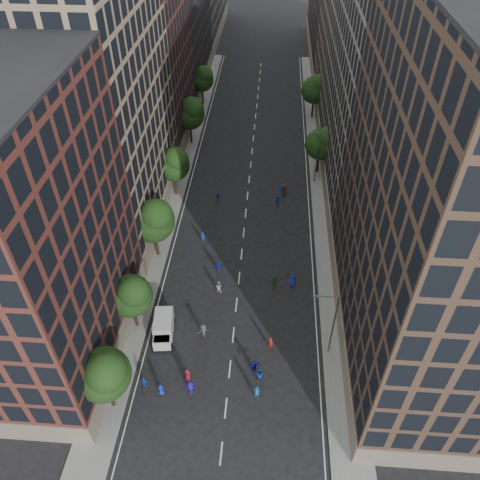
{
  "coord_description": "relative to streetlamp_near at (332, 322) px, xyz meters",
  "views": [
    {
      "loc": [
        3.13,
        -19.08,
        43.41
      ],
      "look_at": [
        -0.26,
        27.6,
        2.0
      ],
      "focal_mm": 35.0,
      "sensor_mm": 36.0,
      "label": 1
    }
  ],
  "objects": [
    {
      "name": "ground",
      "position": [
        -10.37,
        28.0,
        -5.17
      ],
      "size": [
        240.0,
        240.0,
        0.0
      ],
      "primitive_type": "plane",
      "color": "black",
      "rests_on": "ground"
    },
    {
      "name": "sidewalk_left",
      "position": [
        -22.37,
        35.5,
        -5.09
      ],
      "size": [
        4.0,
        105.0,
        0.15
      ],
      "primitive_type": "cube",
      "color": "slate",
      "rests_on": "ground"
    },
    {
      "name": "sidewalk_right",
      "position": [
        1.63,
        35.5,
        -5.09
      ],
      "size": [
        4.0,
        105.0,
        0.15
      ],
      "primitive_type": "cube",
      "color": "slate",
      "rests_on": "ground"
    },
    {
      "name": "bldg_left_a",
      "position": [
        -29.37,
        -1.0,
        9.83
      ],
      "size": [
        14.0,
        22.0,
        30.0
      ],
      "primitive_type": "cube",
      "color": "#51261F",
      "rests_on": "ground"
    },
    {
      "name": "bldg_left_b",
      "position": [
        -29.37,
        23.0,
        11.83
      ],
      "size": [
        14.0,
        26.0,
        34.0
      ],
      "primitive_type": "cube",
      "color": "#8A745A",
      "rests_on": "ground"
    },
    {
      "name": "bldg_left_c",
      "position": [
        -29.37,
        46.0,
        8.83
      ],
      "size": [
        14.0,
        20.0,
        28.0
      ],
      "primitive_type": "cube",
      "color": "#51261F",
      "rests_on": "ground"
    },
    {
      "name": "bldg_left_d",
      "position": [
        -29.37,
        70.0,
        10.83
      ],
      "size": [
        14.0,
        28.0,
        32.0
      ],
      "primitive_type": "cube",
      "color": "#2C231D",
      "rests_on": "ground"
    },
    {
      "name": "bldg_right_a",
      "position": [
        8.63,
        3.0,
        12.83
      ],
      "size": [
        14.0,
        30.0,
        36.0
      ],
      "primitive_type": "cube",
      "color": "#433024",
      "rests_on": "ground"
    },
    {
      "name": "bldg_right_b",
      "position": [
        8.63,
        32.0,
        11.33
      ],
      "size": [
        14.0,
        28.0,
        33.0
      ],
      "primitive_type": "cube",
      "color": "#6F685C",
      "rests_on": "ground"
    },
    {
      "name": "bldg_right_c",
      "position": [
        8.63,
        59.0,
        12.33
      ],
      "size": [
        14.0,
        26.0,
        35.0
      ],
      "primitive_type": "cube",
      "color": "#8A745A",
      "rests_on": "ground"
    },
    {
      "name": "tree_left_0",
      "position": [
        -21.38,
        -8.15,
        0.79
      ],
      "size": [
        5.2,
        5.2,
        8.83
      ],
      "color": "black",
      "rests_on": "ground"
    },
    {
      "name": "tree_left_1",
      "position": [
        -21.39,
        1.86,
        0.38
      ],
      "size": [
        4.8,
        4.8,
        8.21
      ],
      "color": "black",
      "rests_on": "ground"
    },
    {
      "name": "tree_left_2",
      "position": [
        -21.36,
        13.83,
        1.19
      ],
      "size": [
        5.6,
        5.6,
        9.45
      ],
      "color": "black",
      "rests_on": "ground"
    },
    {
      "name": "tree_left_3",
      "position": [
        -21.38,
        27.85,
        0.65
      ],
      "size": [
        5.0,
        5.0,
        8.58
      ],
      "color": "black",
      "rests_on": "ground"
    },
    {
      "name": "tree_left_4",
      "position": [
        -21.37,
        43.84,
        0.93
      ],
      "size": [
        5.4,
        5.4,
        9.08
      ],
      "color": "black",
      "rests_on": "ground"
    },
    {
      "name": "tree_left_5",
      "position": [
        -21.39,
        59.86,
        0.51
      ],
      "size": [
        4.8,
        4.8,
        8.33
      ],
      "color": "black",
      "rests_on": "ground"
    },
    {
      "name": "tree_right_a",
      "position": [
        1.02,
        35.85,
        0.46
      ],
      "size": [
        5.0,
        5.0,
        8.39
      ],
      "color": "black",
      "rests_on": "ground"
    },
    {
      "name": "tree_right_b",
      "position": [
        1.02,
        55.85,
        0.79
      ],
      "size": [
        5.2,
        5.2,
        8.83
      ],
      "color": "black",
      "rests_on": "ground"
    },
    {
      "name": "streetlamp_near",
      "position": [
        0.0,
        0.0,
        0.0
      ],
      "size": [
        2.64,
        0.22,
        9.06
      ],
      "color": "#595B60",
      "rests_on": "ground"
    },
    {
      "name": "streetlamp_far",
      "position": [
        0.0,
        33.0,
        0.0
      ],
      "size": [
        2.64,
        0.22,
        9.06
      ],
      "color": "#595B60",
      "rests_on": "ground"
    },
    {
      "name": "cargo_van",
      "position": [
        -18.18,
        0.92,
        -3.88
      ],
      "size": [
        2.62,
        4.8,
        2.45
      ],
      "rotation": [
        0.0,
        0.0,
        0.11
      ],
      "color": "silver",
      "rests_on": "ground"
    },
    {
      "name": "skater_0",
      "position": [
        -17.03,
        -6.42,
        -4.38
      ],
      "size": [
        0.9,
        0.73,
        1.58
      ],
      "primitive_type": "imported",
      "rotation": [
        0.0,
        0.0,
        3.49
      ],
      "color": "#1429A7",
      "rests_on": "ground"
    },
    {
      "name": "skater_1",
      "position": [
        -7.38,
        -6.07,
        -4.25
      ],
      "size": [
        0.72,
        0.52,
        1.83
      ],
      "primitive_type": "imported",
      "rotation": [
        0.0,
        0.0,
        3.27
      ],
      "color": "#1452A9",
      "rests_on": "ground"
    },
    {
      "name": "skater_2",
      "position": [
        -7.16,
        -3.98,
        -4.3
      ],
      "size": [
        1.02,
        0.92,
        1.73
      ],
      "primitive_type": "imported",
      "rotation": [
        0.0,
        0.0,
        2.77
      ],
      "color": "#143BA7",
      "rests_on": "ground"
    },
    {
      "name": "skater_3",
      "position": [
        -14.05,
        -6.08,
        -4.24
      ],
      "size": [
        1.29,
        0.86,
        1.86
      ],
      "primitive_type": "imported",
      "rotation": [
        0.0,
        0.0,
        3.3
      ],
      "color": "#181295",
      "rests_on": "ground"
    },
    {
      "name": "skater_4",
      "position": [
        -18.87,
        -5.77,
        -4.34
      ],
      "size": [
        1.02,
        0.53,
        1.66
      ],
      "primitive_type": "imported",
      "rotation": [
        0.0,
        0.0,
        3.01
      ],
      "color": "#1548B1",
      "rests_on": "ground"
    },
    {
      "name": "skater_5",
      "position": [
        -7.76,
        -3.01,
        -4.35
      ],
      "size": [
        1.59,
        0.91,
        1.64
      ],
      "primitive_type": "imported",
      "rotation": [
        0.0,
        0.0,
        3.44
      ],
      "color": "#11168F",
      "rests_on": "ground"
    },
    {
      "name": "skater_6",
      "position": [
        -14.62,
        -4.54,
        -4.37
      ],
      "size": [
        0.87,
        0.67,
        1.59
      ],
      "primitive_type": "imported",
      "rotation": [
        0.0,
        0.0,
        3.38
      ],
      "color": "#A41B2C",
      "rests_on": "ground"
    },
    {
      "name": "skater_7",
      "position": [
        -6.15,
        0.1,
        -4.32
      ],
      "size": [
        0.72,
        0.59,
        1.7
      ],
      "primitive_type": "imported",
      "rotation": [
        0.0,
        0.0,
        2.8
      ],
      "color": "maroon",
      "rests_on": "ground"
    },
    {
      "name": "skater_8",
      "position": [
        -12.71,
        7.97,
        -4.32
      ],
      "size": [
        0.97,
        0.84,
        1.69
      ],
      "primitive_type": "imported",
      "rotation": [
        0.0,
        0.0,
        2.86
      ],
      "color": "beige",
      "rests_on": "ground"
    },
    {
      "name": "skater_9",
      "position": [
        -13.68,
        1.09,
        -4.22
      ],
      "size": [
        1.4,
        1.12,
        1.9
      ],
      "primitive_type": "imported",
      "rotation": [
        0.0,
        0.0,
        3.53
      ],
      "color": "#3F4044",
      "rests_on": "ground"
    },
    {
      "name": "skater_10",
      "position": [
        -5.91,
        9.15,
        -4.28
      ],
      "size": [
        1.12,
        0.78,
        1.77
      ],
      "primitive_type": "imported",
      "rotation": [
        0.0,
        0.0,
        3.52
      ],
      "color": "#1C5F2C",
      "rests_on": "ground"
    },
    {
      "name": "skater_11",
      "position": [
        -13.15,
        11.59,
        -4.38
      ],
      "size": [
        1.53,
        0.81,
        1.58
      ],
      "primitive_type": "imported",
      "rotation": [
        0.0,
        0.0,
        3.39
      ],
      "color": "#1632B5",
      "rests_on": "ground"
    },
    {
      "name": "skater_12",
      "position": [
        -3.6,
        9.67,
        -4.24
      ],
      "size": [
        1.06,
        0.89,
        1.85
      ],
      "primitive_type": "imported",
      "rotation": [
        0.0,
        0.0,
        3.53
      ],
      "color": "#1526AA",
      "rests_on": "ground"
    },
    {
      "name": "skater_13",
      "position": [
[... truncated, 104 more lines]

